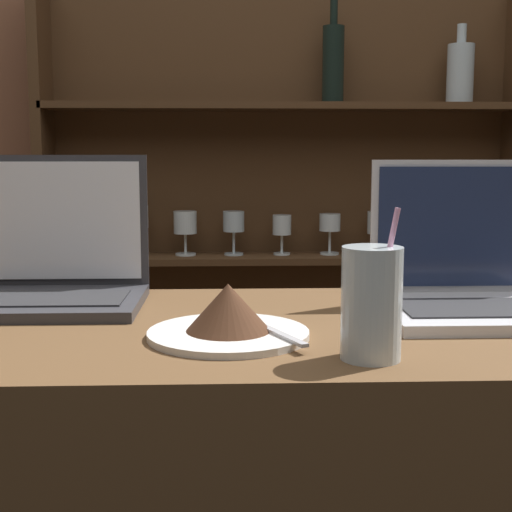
% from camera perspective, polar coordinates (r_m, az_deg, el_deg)
% --- Properties ---
extents(back_wall, '(7.00, 0.06, 2.70)m').
position_cam_1_polar(back_wall, '(2.25, 0.58, 9.42)').
color(back_wall, brown).
rests_on(back_wall, ground_plane).
extents(back_shelf, '(1.43, 0.18, 1.80)m').
position_cam_1_polar(back_shelf, '(2.21, 2.22, -1.28)').
color(back_shelf, '#472D19').
rests_on(back_shelf, ground_plane).
extents(laptop_near, '(0.33, 0.24, 0.25)m').
position_cam_1_polar(laptop_near, '(1.28, -16.34, -1.16)').
color(laptop_near, '#333338').
rests_on(laptop_near, bar_counter).
extents(laptop_far, '(0.31, 0.25, 0.25)m').
position_cam_1_polar(laptop_far, '(1.21, 16.98, -1.87)').
color(laptop_far, silver).
rests_on(laptop_far, bar_counter).
extents(cake_plate, '(0.23, 0.23, 0.08)m').
position_cam_1_polar(cake_plate, '(1.00, -2.22, -4.88)').
color(cake_plate, silver).
rests_on(cake_plate, bar_counter).
extents(water_glass, '(0.08, 0.08, 0.19)m').
position_cam_1_polar(water_glass, '(0.90, 9.23, -3.74)').
color(water_glass, silver).
rests_on(water_glass, bar_counter).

